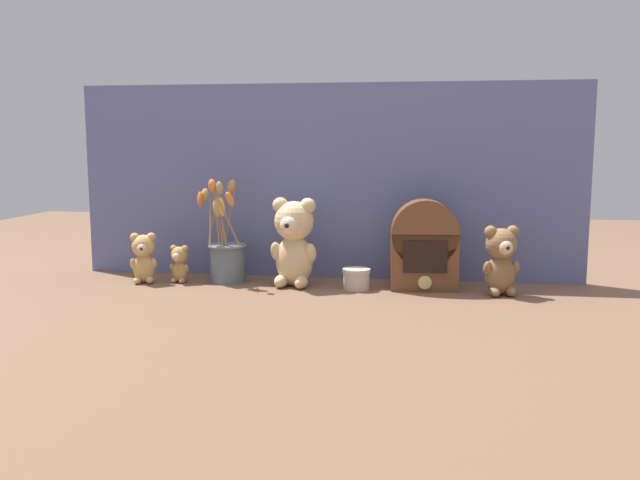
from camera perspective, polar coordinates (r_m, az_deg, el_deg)
name	(u,v)px	position (r m, az deg, el deg)	size (l,w,h in m)	color
ground_plane	(319,288)	(1.99, -0.08, -4.07)	(4.00, 4.00, 0.00)	brown
backdrop_wall	(327,182)	(2.11, 0.58, 4.92)	(1.57, 0.02, 0.60)	slate
teddy_bear_large	(294,240)	(1.99, -2.22, -0.03)	(0.14, 0.13, 0.26)	#DBBC84
teddy_bear_medium	(501,259)	(1.94, 15.00, -1.56)	(0.11, 0.10, 0.20)	olive
teddy_bear_small	(144,257)	(2.11, -14.64, -1.38)	(0.09, 0.08, 0.15)	tan
teddy_bear_tiny	(179,263)	(2.10, -11.76, -1.91)	(0.06, 0.06, 0.11)	tan
flower_vase	(226,254)	(2.08, -7.89, -1.14)	(0.15, 0.16, 0.32)	slate
vintage_radio	(424,246)	(1.98, 8.74, -0.47)	(0.20, 0.12, 0.26)	brown
decorative_tin_tall	(356,279)	(1.96, 3.08, -3.29)	(0.08, 0.08, 0.06)	beige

